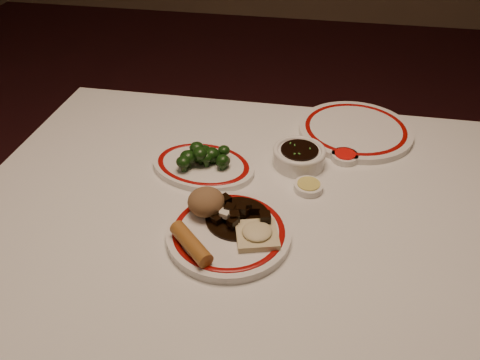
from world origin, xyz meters
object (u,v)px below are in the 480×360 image
object	(u,v)px
dining_table	(248,234)
broccoli_pile	(203,155)
soy_bowl	(299,157)
spring_roll	(191,244)
main_plate	(229,233)
stirfry_heap	(238,214)
broccoli_plate	(203,165)
rice_mound	(206,202)
fried_wonton	(257,233)

from	to	relation	value
dining_table	broccoli_pile	distance (m)	0.21
soy_bowl	spring_roll	bearing A→B (deg)	-117.12
main_plate	soy_bowl	world-z (taller)	soy_bowl
stirfry_heap	broccoli_plate	size ratio (longest dim) A/B	0.48
broccoli_plate	soy_bowl	bearing A→B (deg)	15.16
rice_mound	spring_roll	distance (m)	0.11
broccoli_plate	fried_wonton	bearing A→B (deg)	-54.10
main_plate	broccoli_plate	world-z (taller)	main_plate
main_plate	rice_mound	size ratio (longest dim) A/B	3.76
fried_wonton	broccoli_plate	distance (m)	0.27
spring_roll	soy_bowl	world-z (taller)	spring_roll
rice_mound	broccoli_pile	distance (m)	0.17
spring_roll	broccoli_plate	xyz separation A→B (m)	(-0.05, 0.27, -0.02)
fried_wonton	soy_bowl	world-z (taller)	same
stirfry_heap	broccoli_plate	xyz separation A→B (m)	(-0.12, 0.18, -0.02)
fried_wonton	stirfry_heap	bearing A→B (deg)	134.58
dining_table	soy_bowl	world-z (taller)	soy_bowl
dining_table	spring_roll	size ratio (longest dim) A/B	11.08
main_plate	broccoli_pile	size ratio (longest dim) A/B	2.38
soy_bowl	broccoli_plate	bearing A→B (deg)	-164.84
fried_wonton	broccoli_pile	size ratio (longest dim) A/B	0.82
fried_wonton	broccoli_plate	size ratio (longest dim) A/B	0.35
fried_wonton	broccoli_plate	world-z (taller)	fried_wonton
broccoli_plate	spring_roll	bearing A→B (deg)	-80.40
main_plate	fried_wonton	world-z (taller)	fried_wonton
spring_roll	fried_wonton	world-z (taller)	spring_roll
rice_mound	soy_bowl	distance (m)	0.28
rice_mound	stirfry_heap	world-z (taller)	rice_mound
fried_wonton	dining_table	bearing A→B (deg)	107.07
broccoli_plate	broccoli_pile	xyz separation A→B (m)	(0.00, -0.00, 0.03)
stirfry_heap	broccoli_pile	size ratio (longest dim) A/B	1.13
fried_wonton	main_plate	bearing A→B (deg)	170.56
main_plate	spring_roll	xyz separation A→B (m)	(-0.06, -0.06, 0.02)
rice_mound	spring_roll	xyz separation A→B (m)	(-0.00, -0.11, -0.01)
broccoli_plate	rice_mound	bearing A→B (deg)	-73.55
dining_table	spring_roll	bearing A→B (deg)	-114.52
main_plate	rice_mound	world-z (taller)	rice_mound
spring_roll	broccoli_plate	world-z (taller)	spring_roll
broccoli_pile	spring_roll	bearing A→B (deg)	-80.80
rice_mound	fried_wonton	distance (m)	0.12
main_plate	soy_bowl	distance (m)	0.29
dining_table	spring_roll	xyz separation A→B (m)	(-0.08, -0.17, 0.12)
fried_wonton	stirfry_heap	distance (m)	0.06
fried_wonton	rice_mound	bearing A→B (deg)	154.15
dining_table	fried_wonton	bearing A→B (deg)	-72.93
dining_table	main_plate	world-z (taller)	main_plate
fried_wonton	stirfry_heap	size ratio (longest dim) A/B	0.73
spring_roll	broccoli_plate	bearing A→B (deg)	54.41
stirfry_heap	broccoli_plate	bearing A→B (deg)	123.26
spring_roll	stirfry_heap	distance (m)	0.12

